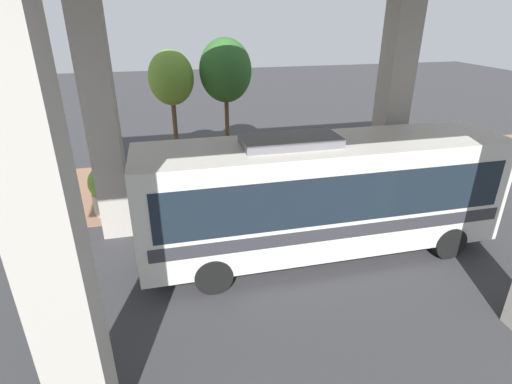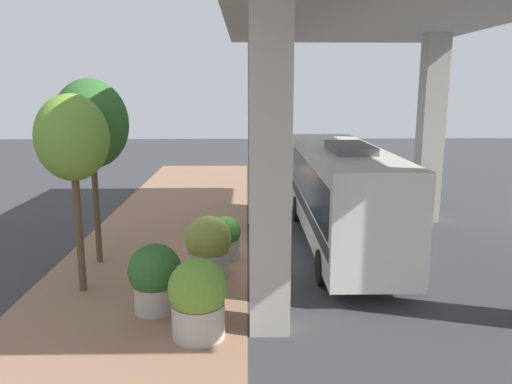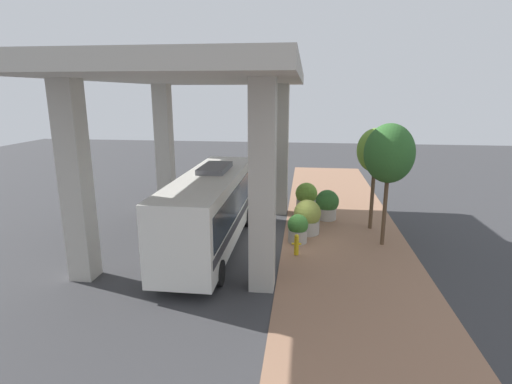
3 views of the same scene
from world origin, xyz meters
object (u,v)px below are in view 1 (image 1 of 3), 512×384
at_px(planter_back, 108,189).
at_px(planter_front, 252,184).
at_px(bus, 323,192).
at_px(planter_middle, 214,179).
at_px(street_tree_near, 226,71).
at_px(planter_extra, 147,174).
at_px(street_tree_far, 171,79).
at_px(fire_hydrant, 291,186).

bearing_deg(planter_back, planter_front, 85.80).
relative_size(bus, planter_back, 5.73).
bearing_deg(planter_middle, bus, 30.00).
height_order(planter_back, street_tree_near, street_tree_near).
relative_size(planter_middle, planter_back, 0.99).
xyz_separation_m(planter_middle, planter_extra, (-1.12, -2.50, 0.01)).
relative_size(planter_front, street_tree_far, 0.27).
distance_m(bus, planter_middle, 5.22).
xyz_separation_m(planter_front, street_tree_near, (-4.02, -0.23, 3.66)).
bearing_deg(street_tree_near, planter_extra, -56.03).
bearing_deg(planter_extra, planter_front, 67.95).
bearing_deg(fire_hydrant, planter_front, -90.63).
distance_m(planter_extra, street_tree_near, 5.62).
bearing_deg(planter_front, planter_back, -94.20).
xyz_separation_m(fire_hydrant, planter_back, (-0.40, -6.78, 0.41)).
bearing_deg(bus, street_tree_near, -170.05).
relative_size(bus, fire_hydrant, 10.56).
xyz_separation_m(fire_hydrant, planter_middle, (-0.47, -2.92, 0.37)).
height_order(bus, planter_extra, bus).
bearing_deg(planter_middle, street_tree_near, 162.25).
bearing_deg(street_tree_far, planter_back, -37.92).
bearing_deg(street_tree_near, street_tree_far, -84.73).
distance_m(fire_hydrant, planter_middle, 2.98).
height_order(planter_extra, street_tree_far, street_tree_far).
relative_size(bus, planter_front, 7.29).
bearing_deg(planter_back, planter_extra, 131.11).
relative_size(planter_extra, street_tree_far, 0.32).
distance_m(planter_back, planter_extra, 1.80).
bearing_deg(fire_hydrant, street_tree_near, -156.30).
bearing_deg(planter_front, fire_hydrant, 89.37).
xyz_separation_m(bus, planter_extra, (-5.53, -5.05, -1.14)).
distance_m(planter_middle, planter_extra, 2.74).
xyz_separation_m(planter_front, street_tree_far, (-3.81, -2.56, 3.45)).
distance_m(bus, street_tree_far, 8.89).
relative_size(bus, planter_extra, 6.01).
height_order(planter_extra, street_tree_near, street_tree_near).
bearing_deg(planter_extra, planter_back, -48.89).
height_order(planter_front, planter_back, planter_back).
relative_size(bus, street_tree_far, 1.94).
relative_size(fire_hydrant, planter_middle, 0.55).
bearing_deg(planter_front, planter_extra, -112.05).
bearing_deg(planter_back, fire_hydrant, 86.61).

